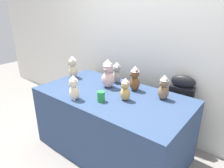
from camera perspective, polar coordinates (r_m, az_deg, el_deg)
name	(u,v)px	position (r m, az deg, el deg)	size (l,w,h in m)	color
ground_plane	(99,160)	(2.56, -3.74, -20.44)	(10.00, 10.00, 0.00)	gray
wall_back	(147,38)	(2.72, 9.77, 12.63)	(7.00, 0.08, 2.60)	silver
display_table	(112,123)	(2.48, 0.00, -10.86)	(1.74, 0.94, 0.76)	navy
instrument_case	(179,111)	(2.65, 18.29, -7.29)	(0.29, 0.16, 0.95)	black
teddy_bear_mocha	(164,88)	(2.19, 14.29, -0.96)	(0.16, 0.15, 0.27)	#7F6047
teddy_bear_blush	(108,74)	(2.41, -1.15, 2.87)	(0.19, 0.17, 0.35)	beige
teddy_bear_honey	(125,89)	(2.11, 3.73, -1.51)	(0.13, 0.12, 0.25)	tan
teddy_bear_ash	(117,73)	(2.57, 1.33, 3.20)	(0.15, 0.14, 0.28)	gray
teddy_bear_cream	(74,88)	(2.15, -10.62, -1.02)	(0.14, 0.13, 0.27)	beige
teddy_bear_chestnut	(135,79)	(2.35, 6.40, 1.51)	(0.17, 0.17, 0.30)	brown
teddy_bear_sand	(73,67)	(2.81, -10.93, 4.69)	(0.18, 0.17, 0.31)	#CCB78E
party_cup_green	(101,96)	(2.10, -3.08, -3.50)	(0.08, 0.08, 0.11)	#238C3D
name_card_front_left	(73,98)	(2.18, -10.94, -3.84)	(0.07, 0.01, 0.05)	white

